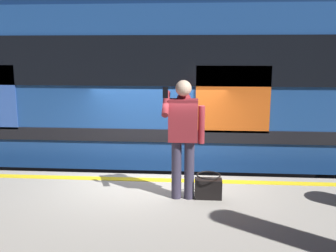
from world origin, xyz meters
The scene contains 7 objects.
ground_plane centered at (0.00, 0.00, 0.00)m, with size 24.44×24.44×0.00m, color #4C4742.
safety_line centered at (0.00, 0.30, 1.13)m, with size 11.80×0.16×0.01m, color yellow.
track_rail_near centered at (0.00, -1.43, 0.08)m, with size 15.65×0.08×0.16m, color slate.
track_rail_far centered at (0.00, -2.87, 0.08)m, with size 15.65×0.08×0.16m, color slate.
train_carriage centered at (0.99, -2.14, 2.58)m, with size 13.43×2.88×4.08m.
passenger centered at (-0.53, 1.01, 2.11)m, with size 0.57×0.55×1.68m.
handbag centered at (-0.89, 1.00, 1.28)m, with size 0.38×0.35×0.35m.
Camera 1 is at (-0.72, 6.12, 3.18)m, focal length 40.45 mm.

